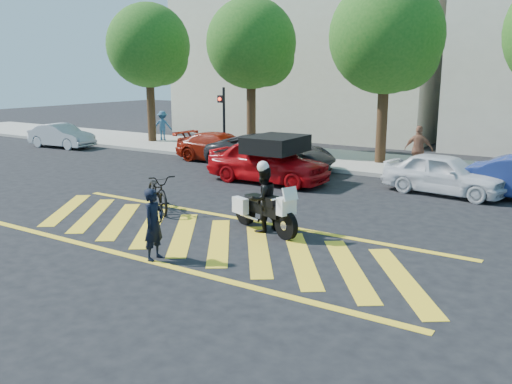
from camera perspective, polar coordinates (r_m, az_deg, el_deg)
The scene contains 19 objects.
ground at distance 13.13m, azimuth -5.66°, elevation -4.82°, with size 90.00×90.00×0.00m, color black.
sidewalk at distance 23.45m, azimuth 12.89°, elevation 2.91°, with size 60.00×5.00×0.15m, color #9E998E.
crosswalk at distance 13.15m, azimuth -5.79°, elevation -4.77°, with size 12.33×4.00×0.01m.
building_left at distance 34.62m, azimuth 5.81°, elevation 14.41°, with size 16.00×8.00×10.00m, color beige.
tree_far_left at distance 30.11m, azimuth -10.97°, elevation 14.60°, with size 4.40×4.40×7.41m.
tree_left at distance 26.07m, azimuth -0.20°, elevation 15.03°, with size 4.20×4.20×7.26m.
tree_center at distance 23.18m, azimuth 13.89°, elevation 15.22°, with size 4.60×4.60×7.56m.
signal_pole at distance 24.29m, azimuth -3.48°, elevation 7.92°, with size 0.28×0.43×3.20m.
officer_bike at distance 11.59m, azimuth -10.70°, elevation -3.37°, with size 0.56×0.37×1.55m, color black.
bicycle at distance 15.69m, azimuth -10.30°, elevation 0.02°, with size 0.73×2.09×1.10m, color black.
police_motorcycle at distance 13.45m, azimuth 0.83°, elevation -1.84°, with size 2.25×1.18×1.03m.
officer_moto at distance 13.38m, azimuth 0.74°, elevation -0.76°, with size 0.80×0.62×1.64m, color black.
red_convertible at distance 19.31m, azimuth 1.28°, elevation 3.24°, with size 1.80×4.48×1.52m, color #BB080D.
parked_far_left at distance 29.99m, azimuth -19.80°, elevation 5.59°, with size 1.29×3.70×1.22m, color #A6A8AE.
parked_left at distance 23.82m, azimuth -3.64°, elevation 4.70°, with size 1.77×4.35×1.26m, color maroon.
parked_mid_left at distance 21.56m, azimuth 1.53°, elevation 4.15°, with size 2.43×5.26×1.46m, color black.
parked_mid_right at distance 18.52m, azimuth 19.22°, elevation 1.82°, with size 1.57×3.91×1.33m, color silver.
pedestrian_left at distance 30.53m, azimuth -9.80°, elevation 6.91°, with size 1.03×0.59×1.60m, color #2F5B82.
pedestrian_right at distance 21.15m, azimuth 16.74°, elevation 4.30°, with size 1.05×0.44×1.78m, color #915B42.
Camera 1 is at (7.85, -9.76, 3.94)m, focal length 38.00 mm.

